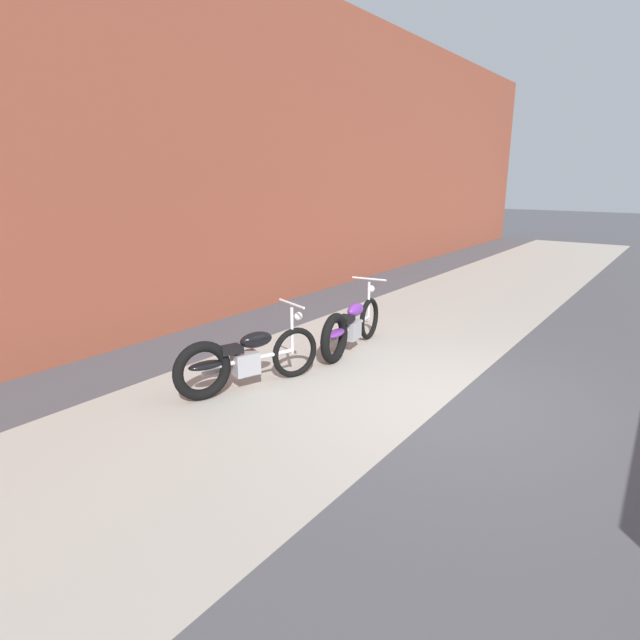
# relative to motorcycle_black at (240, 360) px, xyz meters

# --- Properties ---
(ground_plane) EXTENTS (80.00, 80.00, 0.00)m
(ground_plane) POSITION_rel_motorcycle_black_xyz_m (1.15, -2.26, -0.40)
(ground_plane) COLOR #47474C
(sidewalk_slab) EXTENTS (36.00, 3.50, 0.01)m
(sidewalk_slab) POSITION_rel_motorcycle_black_xyz_m (1.15, -0.51, -0.40)
(sidewalk_slab) COLOR #9E998E
(sidewalk_slab) RESTS_ON ground
(brick_building_wall) EXTENTS (36.00, 0.50, 6.29)m
(brick_building_wall) POSITION_rel_motorcycle_black_xyz_m (1.15, 2.94, 2.75)
(brick_building_wall) COLOR brown
(brick_building_wall) RESTS_ON ground
(motorcycle_black) EXTENTS (1.93, 0.87, 1.03)m
(motorcycle_black) POSITION_rel_motorcycle_black_xyz_m (0.00, 0.00, 0.00)
(motorcycle_black) COLOR black
(motorcycle_black) RESTS_ON ground
(motorcycle_purple) EXTENTS (2.00, 0.59, 1.03)m
(motorcycle_purple) POSITION_rel_motorcycle_black_xyz_m (2.02, -0.30, 0.00)
(motorcycle_purple) COLOR black
(motorcycle_purple) RESTS_ON ground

